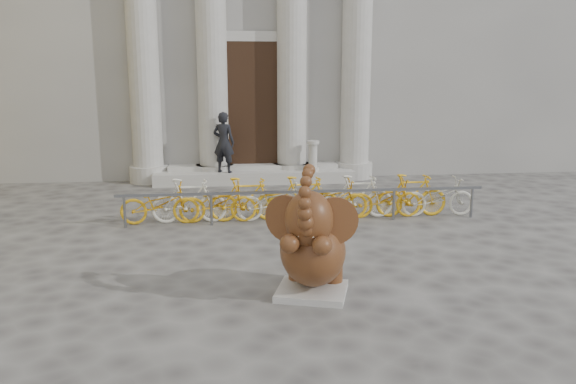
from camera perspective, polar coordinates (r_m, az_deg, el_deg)
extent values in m
plane|color=#474442|center=(8.21, 0.29, -11.28)|extent=(80.00, 80.00, 0.00)
cube|color=gray|center=(22.69, -4.47, 18.83)|extent=(22.00, 10.00, 12.00)
cube|color=black|center=(17.46, -3.63, 8.78)|extent=(2.40, 0.16, 4.00)
cylinder|color=#A8A59E|center=(17.47, -14.55, 14.02)|extent=(0.90, 0.90, 8.00)
cylinder|color=#A8A59E|center=(17.32, -7.78, 14.30)|extent=(0.90, 0.90, 8.00)
cylinder|color=#A8A59E|center=(17.44, 0.38, 14.39)|extent=(0.90, 0.90, 8.00)
cylinder|color=#A8A59E|center=(17.79, 6.99, 14.25)|extent=(0.90, 0.90, 8.00)
cube|color=#A8A59E|center=(17.19, -3.45, 1.62)|extent=(6.00, 1.20, 0.36)
cube|color=#A8A59E|center=(8.53, 2.45, -10.02)|extent=(1.23, 1.17, 0.10)
ellipsoid|color=black|center=(8.61, 2.69, -7.30)|extent=(1.05, 1.02, 0.65)
ellipsoid|color=black|center=(8.33, 2.50, -5.91)|extent=(1.29, 1.44, 1.05)
cylinder|color=black|center=(8.83, 1.03, -7.97)|extent=(0.38, 0.38, 0.26)
cylinder|color=black|center=(8.76, 4.58, -8.18)|extent=(0.38, 0.38, 0.26)
cylinder|color=black|center=(7.92, 0.49, -5.31)|extent=(0.41, 0.65, 0.40)
cylinder|color=black|center=(7.86, 3.69, -5.48)|extent=(0.41, 0.65, 0.40)
ellipsoid|color=black|center=(7.83, 2.15, -2.77)|extent=(0.85, 0.82, 0.81)
cylinder|color=black|center=(8.01, -0.15, -2.72)|extent=(0.59, 0.44, 0.69)
cylinder|color=black|center=(7.91, 4.74, -2.95)|extent=(0.69, 0.06, 0.69)
cone|color=beige|center=(7.70, 1.02, -4.26)|extent=(0.08, 0.23, 0.11)
cone|color=beige|center=(7.66, 2.81, -4.35)|extent=(0.18, 0.23, 0.11)
cube|color=slate|center=(12.35, 1.67, 0.04)|extent=(8.16, 0.06, 0.06)
cylinder|color=slate|center=(12.49, -16.26, -1.95)|extent=(0.06, 0.06, 0.70)
cylinder|color=slate|center=(12.31, -7.79, -1.77)|extent=(0.06, 0.06, 0.70)
cylinder|color=slate|center=(12.43, 1.66, -1.54)|extent=(0.06, 0.06, 0.70)
cylinder|color=slate|center=(12.87, 10.68, -1.27)|extent=(0.06, 0.06, 0.70)
cylinder|color=slate|center=(13.53, 18.15, -1.03)|extent=(0.06, 0.06, 0.70)
imported|color=gold|center=(12.60, -12.91, -0.95)|extent=(1.70, 0.50, 1.00)
imported|color=beige|center=(12.54, -10.03, -0.89)|extent=(1.66, 0.47, 1.00)
imported|color=gold|center=(12.52, -7.14, -0.82)|extent=(1.70, 0.50, 1.00)
imported|color=gold|center=(12.52, -4.25, -0.76)|extent=(1.66, 0.47, 1.00)
imported|color=beige|center=(12.56, -1.36, -0.69)|extent=(1.70, 0.50, 1.00)
imported|color=gold|center=(12.64, 1.50, -0.61)|extent=(1.66, 0.47, 1.00)
imported|color=gold|center=(12.74, 4.32, -0.54)|extent=(1.70, 0.50, 1.00)
imported|color=beige|center=(12.87, 7.09, -0.47)|extent=(1.66, 0.47, 1.00)
imported|color=gold|center=(13.03, 9.79, -0.40)|extent=(1.70, 0.50, 1.00)
imported|color=gold|center=(13.22, 12.42, -0.33)|extent=(1.66, 0.47, 1.00)
imported|color=beige|center=(13.44, 14.98, -0.26)|extent=(1.70, 0.50, 1.00)
imported|color=black|center=(16.75, -6.54, 5.03)|extent=(0.77, 0.66, 1.80)
cylinder|color=#A8A59E|center=(17.04, 2.53, 2.34)|extent=(0.37, 0.37, 0.11)
cylinder|color=#A8A59E|center=(16.99, 2.54, 3.56)|extent=(0.26, 0.26, 0.84)
cylinder|color=#A8A59E|center=(16.93, 2.56, 5.06)|extent=(0.37, 0.37, 0.09)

